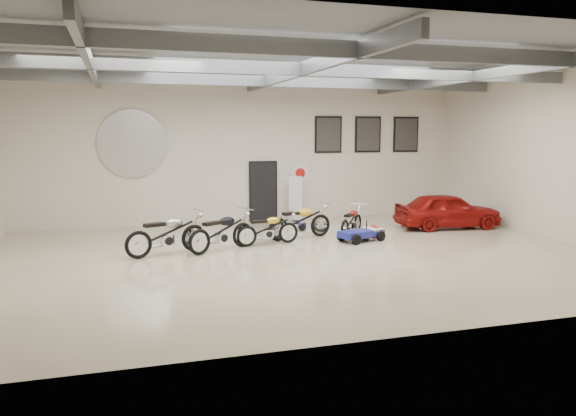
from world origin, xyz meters
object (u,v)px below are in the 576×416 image
object	(u,v)px
motorcycle_gold	(268,228)
motorcycle_black	(222,231)
go_kart	(365,230)
vintage_car	(448,210)
banner_stand	(295,198)
motorcycle_red	(351,220)
motorcycle_silver	(167,233)
motorcycle_yellow	(300,221)

from	to	relation	value
motorcycle_gold	motorcycle_black	bearing A→B (deg)	-172.59
go_kart	vintage_car	bearing A→B (deg)	1.18
motorcycle_black	motorcycle_gold	bearing A→B (deg)	-12.24
banner_stand	motorcycle_red	size ratio (longest dim) A/B	0.96
motorcycle_silver	motorcycle_yellow	distance (m)	4.18
go_kart	vintage_car	world-z (taller)	vintage_car
motorcycle_black	go_kart	distance (m)	4.33
banner_stand	motorcycle_black	world-z (taller)	banner_stand
motorcycle_black	motorcycle_gold	size ratio (longest dim) A/B	1.14
motorcycle_red	banner_stand	bearing A→B (deg)	56.93
motorcycle_silver	go_kart	size ratio (longest dim) A/B	1.32
motorcycle_black	vintage_car	distance (m)	8.00
go_kart	vintage_car	xyz separation A→B (m)	(3.56, 1.20, 0.29)
motorcycle_black	go_kart	size ratio (longest dim) A/B	1.26
motorcycle_silver	go_kart	distance (m)	5.79
motorcycle_yellow	motorcycle_red	bearing A→B (deg)	-10.20
motorcycle_gold	motorcycle_red	distance (m)	2.98
vintage_car	go_kart	bearing A→B (deg)	113.64
motorcycle_yellow	vintage_car	world-z (taller)	vintage_car
vintage_car	banner_stand	bearing A→B (deg)	61.64
motorcycle_gold	motorcycle_red	xyz separation A→B (m)	(2.89, 0.73, -0.02)
go_kart	vintage_car	size ratio (longest dim) A/B	0.48
motorcycle_silver	motorcycle_gold	distance (m)	2.91
banner_stand	motorcycle_silver	distance (m)	6.59
banner_stand	motorcycle_yellow	size ratio (longest dim) A/B	0.81
motorcycle_silver	vintage_car	bearing A→B (deg)	-11.40
banner_stand	motorcycle_silver	bearing A→B (deg)	-123.99
motorcycle_yellow	motorcycle_red	world-z (taller)	motorcycle_yellow
motorcycle_black	vintage_car	bearing A→B (deg)	-18.84
motorcycle_black	vintage_car	xyz separation A→B (m)	(7.88, 1.39, 0.04)
motorcycle_red	motorcycle_gold	bearing A→B (deg)	146.21
motorcycle_silver	motorcycle_red	distance (m)	5.89
banner_stand	go_kart	distance (m)	4.23
banner_stand	motorcycle_silver	size ratio (longest dim) A/B	0.76
motorcycle_black	motorcycle_red	distance (m)	4.45
go_kart	motorcycle_gold	bearing A→B (deg)	158.00
motorcycle_black	go_kart	world-z (taller)	motorcycle_black
motorcycle_red	go_kart	xyz separation A→B (m)	(0.02, -0.96, -0.16)
motorcycle_black	motorcycle_yellow	bearing A→B (deg)	-6.91
motorcycle_gold	vintage_car	bearing A→B (deg)	-0.67
motorcycle_silver	motorcycle_gold	world-z (taller)	motorcycle_silver
banner_stand	vintage_car	size ratio (longest dim) A/B	0.49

